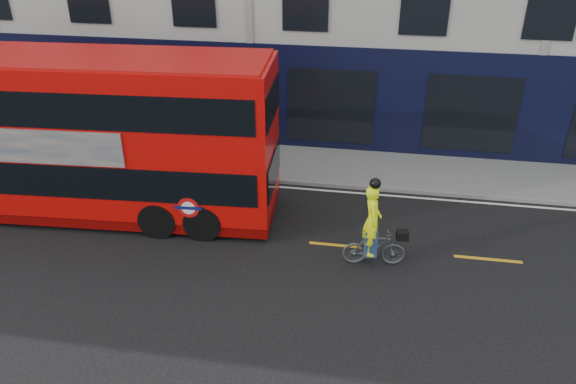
# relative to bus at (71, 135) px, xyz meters

# --- Properties ---
(ground) EXTENTS (120.00, 120.00, 0.00)m
(ground) POSITION_rel_bus_xyz_m (4.10, -2.20, -2.50)
(ground) COLOR black
(ground) RESTS_ON ground
(pavement) EXTENTS (60.00, 3.00, 0.12)m
(pavement) POSITION_rel_bus_xyz_m (4.10, 4.30, -2.44)
(pavement) COLOR gray
(pavement) RESTS_ON ground
(kerb) EXTENTS (60.00, 0.12, 0.13)m
(kerb) POSITION_rel_bus_xyz_m (4.10, 2.80, -2.44)
(kerb) COLOR gray
(kerb) RESTS_ON ground
(road_edge_line) EXTENTS (58.00, 0.10, 0.01)m
(road_edge_line) POSITION_rel_bus_xyz_m (4.10, 2.50, -2.50)
(road_edge_line) COLOR silver
(road_edge_line) RESTS_ON ground
(lane_dashes) EXTENTS (58.00, 0.12, 0.01)m
(lane_dashes) POSITION_rel_bus_xyz_m (4.10, -0.70, -2.50)
(lane_dashes) COLOR orange
(lane_dashes) RESTS_ON ground
(bus) EXTENTS (12.25, 3.44, 4.88)m
(bus) POSITION_rel_bus_xyz_m (0.00, 0.00, 0.00)
(bus) COLOR red
(bus) RESTS_ON ground
(cyclist) EXTENTS (1.73, 0.76, 2.57)m
(cyclist) POSITION_rel_bus_xyz_m (8.97, -1.43, -1.60)
(cyclist) COLOR #4E5254
(cyclist) RESTS_ON ground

